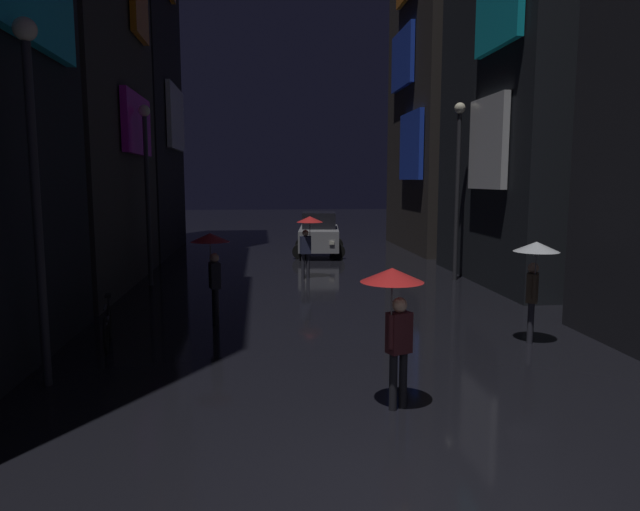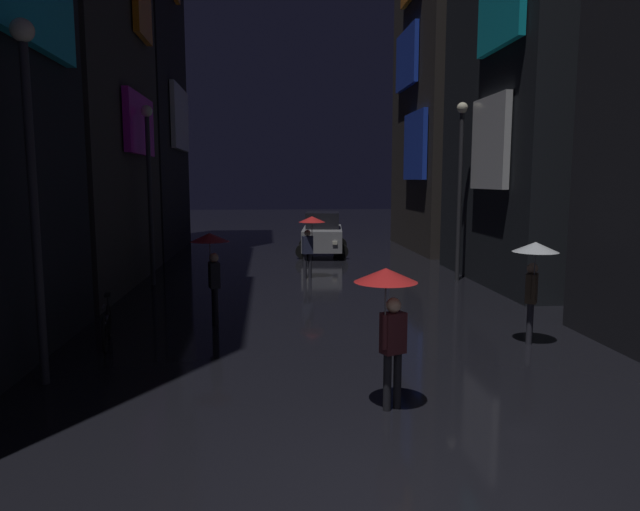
% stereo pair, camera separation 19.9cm
% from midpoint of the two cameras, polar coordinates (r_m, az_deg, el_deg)
% --- Properties ---
extents(building_right_far, '(4.25, 7.86, 16.96)m').
position_cam_midpoint_polar(building_right_far, '(29.07, 13.27, 17.55)').
color(building_right_far, '#2D2826').
rests_on(building_right_far, ground).
extents(pedestrian_midstreet_left_red, '(0.90, 0.90, 2.12)m').
position_cam_midpoint_polar(pedestrian_midstreet_left_red, '(19.39, -0.66, 2.61)').
color(pedestrian_midstreet_left_red, '#2D2D38').
rests_on(pedestrian_midstreet_left_red, ground).
extents(pedestrian_midstreet_centre_red, '(0.90, 0.90, 2.12)m').
position_cam_midpoint_polar(pedestrian_midstreet_centre_red, '(13.47, -10.41, 0.30)').
color(pedestrian_midstreet_centre_red, black).
rests_on(pedestrian_midstreet_centre_red, ground).
extents(pedestrian_foreground_left_red, '(0.90, 0.90, 2.12)m').
position_cam_midpoint_polar(pedestrian_foreground_left_red, '(8.17, 7.53, -4.33)').
color(pedestrian_foreground_left_red, black).
rests_on(pedestrian_foreground_left_red, ground).
extents(pedestrian_far_right_clear, '(0.90, 0.90, 2.12)m').
position_cam_midpoint_polar(pedestrian_far_right_clear, '(12.26, 21.06, -0.80)').
color(pedestrian_far_right_clear, '#2D2D38').
rests_on(pedestrian_far_right_clear, ground).
extents(bicycle_parked_at_storefront, '(0.40, 1.80, 0.96)m').
position_cam_midpoint_polar(bicycle_parked_at_storefront, '(12.46, -20.11, -6.63)').
color(bicycle_parked_at_storefront, black).
rests_on(bicycle_parked_at_storefront, ground).
extents(car_distant, '(2.56, 4.29, 1.92)m').
position_cam_midpoint_polar(car_distant, '(25.53, 0.47, 2.13)').
color(car_distant, '#99999E').
rests_on(car_distant, ground).
extents(streetlamp_left_near, '(0.36, 0.36, 5.79)m').
position_cam_midpoint_polar(streetlamp_left_near, '(10.10, -26.43, 8.23)').
color(streetlamp_left_near, '#2D2D33').
rests_on(streetlamp_left_near, ground).
extents(streetlamp_right_far, '(0.36, 0.36, 5.83)m').
position_cam_midpoint_polar(streetlamp_right_far, '(19.43, 14.15, 8.15)').
color(streetlamp_right_far, '#2D2D33').
rests_on(streetlamp_right_far, ground).
extents(streetlamp_left_far, '(0.36, 0.36, 5.64)m').
position_cam_midpoint_polar(streetlamp_left_far, '(18.79, -16.43, 7.78)').
color(streetlamp_left_far, '#2D2D33').
rests_on(streetlamp_left_far, ground).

